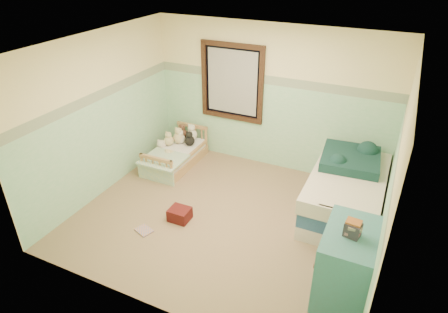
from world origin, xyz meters
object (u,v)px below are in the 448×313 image
at_px(plush_floor_cream, 162,153).
at_px(red_pillow, 180,214).
at_px(toddler_bed_frame, 176,160).
at_px(floor_book, 144,230).
at_px(plush_floor_tan, 169,161).
at_px(dresser, 346,264).
at_px(twin_bed_frame, 344,204).

relative_size(plush_floor_cream, red_pillow, 0.91).
height_order(toddler_bed_frame, floor_book, toddler_bed_frame).
distance_m(plush_floor_tan, dresser, 3.73).
xyz_separation_m(toddler_bed_frame, plush_floor_cream, (-0.33, 0.04, 0.05)).
distance_m(toddler_bed_frame, floor_book, 1.92).
bearing_deg(twin_bed_frame, floor_book, -145.17).
height_order(toddler_bed_frame, red_pillow, red_pillow).
distance_m(twin_bed_frame, dresser, 1.69).
height_order(plush_floor_tan, red_pillow, plush_floor_tan).
bearing_deg(plush_floor_tan, floor_book, -69.34).
xyz_separation_m(twin_bed_frame, red_pillow, (-2.13, -1.26, -0.02)).
xyz_separation_m(plush_floor_tan, twin_bed_frame, (3.09, 0.02, -0.01)).
distance_m(toddler_bed_frame, red_pillow, 1.65).
relative_size(plush_floor_tan, twin_bed_frame, 0.12).
bearing_deg(floor_book, toddler_bed_frame, 126.93).
relative_size(dresser, red_pillow, 2.98).
relative_size(toddler_bed_frame, plush_floor_tan, 5.43).
height_order(plush_floor_cream, twin_bed_frame, plush_floor_cream).
height_order(twin_bed_frame, floor_book, twin_bed_frame).
bearing_deg(plush_floor_tan, plush_floor_cream, 146.22).
relative_size(plush_floor_tan, red_pillow, 0.80).
bearing_deg(twin_bed_frame, red_pillow, -149.40).
bearing_deg(dresser, twin_bed_frame, 99.17).
xyz_separation_m(twin_bed_frame, dresser, (0.26, -1.63, 0.33)).
xyz_separation_m(plush_floor_tan, floor_book, (0.64, -1.69, -0.11)).
xyz_separation_m(red_pillow, floor_book, (-0.32, -0.45, -0.08)).
xyz_separation_m(twin_bed_frame, floor_book, (-2.45, -1.70, -0.10)).
xyz_separation_m(plush_floor_cream, red_pillow, (1.23, -1.42, -0.04)).
xyz_separation_m(plush_floor_cream, plush_floor_tan, (0.27, -0.18, -0.02)).
bearing_deg(red_pillow, dresser, -8.92).
bearing_deg(twin_bed_frame, plush_floor_tan, -179.67).
relative_size(dresser, floor_book, 3.81).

